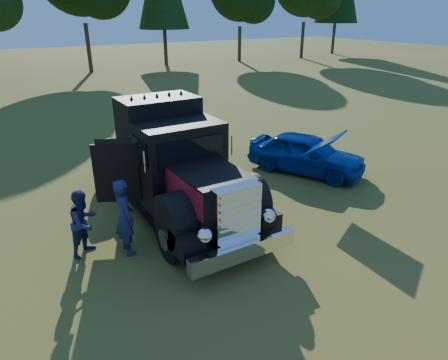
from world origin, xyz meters
TOP-DOWN VIEW (x-y plane):
  - ground at (0.00, 0.00)m, footprint 120.00×120.00m
  - diamond_t_truck at (-0.98, 1.16)m, footprint 3.29×7.16m
  - hotrod_coupe at (4.05, 1.54)m, footprint 3.16×4.32m
  - spectator_near at (-2.76, -0.10)m, footprint 0.46×0.67m
  - spectator_far at (-3.56, 0.35)m, footprint 0.95×0.92m

SIDE VIEW (x-z plane):
  - ground at x=0.00m, z-range 0.00..0.00m
  - hotrod_coupe at x=4.05m, z-range -0.27..1.62m
  - spectator_far at x=-3.56m, z-range 0.00..1.55m
  - spectator_near at x=-2.76m, z-range 0.00..1.79m
  - diamond_t_truck at x=-0.98m, z-range -0.22..2.78m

